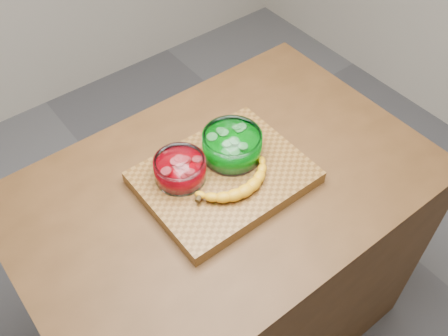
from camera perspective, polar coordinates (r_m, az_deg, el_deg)
ground at (r=2.18m, az=0.00°, el=-16.97°), size 3.50×3.50×0.00m
counter at (r=1.78m, az=0.00°, el=-10.94°), size 1.20×0.80×0.90m
cutting_board at (r=1.40m, az=0.00°, el=-1.09°), size 0.45×0.35×0.04m
bowl_red at (r=1.35m, az=-5.05°, el=-0.13°), size 0.14×0.14×0.07m
bowl_green at (r=1.40m, az=0.93°, el=2.56°), size 0.17×0.17×0.08m
banana at (r=1.34m, az=1.66°, el=-1.77°), size 0.27×0.12×0.04m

